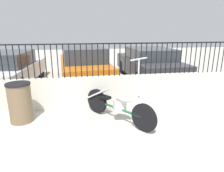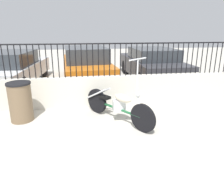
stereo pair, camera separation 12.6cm
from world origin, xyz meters
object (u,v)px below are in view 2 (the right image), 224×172
(trash_bin, at_px, (21,102))
(car_orange, at_px, (86,65))
(car_dark_grey, at_px, (151,64))
(motorcycle_green, at_px, (115,104))
(car_white, at_px, (10,69))

(trash_bin, distance_m, car_orange, 3.84)
(trash_bin, height_order, car_dark_grey, car_dark_grey)
(motorcycle_green, bearing_deg, trash_bin, -134.48)
(car_white, bearing_deg, trash_bin, -154.39)
(motorcycle_green, distance_m, car_white, 4.95)
(car_orange, bearing_deg, trash_bin, 150.58)
(car_white, relative_size, car_orange, 0.96)
(car_white, xyz_separation_m, car_orange, (2.83, 0.24, 0.04))
(trash_bin, relative_size, car_orange, 0.20)
(motorcycle_green, bearing_deg, car_white, -172.57)
(car_orange, distance_m, car_dark_grey, 2.74)
(motorcycle_green, height_order, car_orange, motorcycle_green)
(car_white, height_order, car_orange, car_orange)
(car_white, xyz_separation_m, car_dark_grey, (5.58, 0.17, 0.02))
(motorcycle_green, xyz_separation_m, car_white, (-3.43, 3.56, 0.26))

